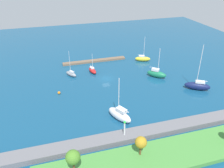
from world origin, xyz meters
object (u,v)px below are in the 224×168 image
park_tree_east (73,158)px  sailboat_white_outer_mooring (120,114)px  sailboat_red_west_end (92,70)px  sailboat_gray_lone_north (71,74)px  pier_dock (94,61)px  sailboat_green_off_beacon (157,74)px  sailboat_navy_lone_south (197,86)px  harbor_beacon (125,127)px  park_tree_west (141,143)px  sailboat_yellow_by_breakwater (143,59)px  mooring_buoy_orange (59,93)px

park_tree_east → sailboat_white_outer_mooring: 20.59m
sailboat_red_west_end → sailboat_gray_lone_north: bearing=-94.5°
pier_dock → sailboat_green_off_beacon: bearing=131.5°
pier_dock → sailboat_navy_lone_south: sailboat_navy_lone_south is taller
park_tree_east → sailboat_red_west_end: sailboat_red_west_end is taller
harbor_beacon → sailboat_navy_lone_south: sailboat_navy_lone_south is taller
harbor_beacon → park_tree_east: (12.43, 7.33, 1.52)m
park_tree_east → sailboat_red_west_end: 46.82m
park_tree_west → sailboat_gray_lone_north: bearing=-79.2°
sailboat_navy_lone_south → sailboat_yellow_by_breakwater: 27.58m
sailboat_navy_lone_south → mooring_buoy_orange: (42.09, -9.67, -0.94)m
sailboat_red_west_end → sailboat_gray_lone_north: 7.88m
park_tree_east → sailboat_gray_lone_north: bearing=-97.1°
harbor_beacon → sailboat_white_outer_mooring: bearing=-100.5°
pier_dock → park_tree_east: 56.93m
pier_dock → park_tree_west: (2.61, 53.33, 3.76)m
sailboat_green_off_beacon → sailboat_navy_lone_south: sailboat_navy_lone_south is taller
pier_dock → harbor_beacon: (3.83, 47.02, 3.15)m
sailboat_yellow_by_breakwater → sailboat_gray_lone_north: size_ratio=1.10×
park_tree_west → sailboat_navy_lone_south: size_ratio=0.30×
pier_dock → park_tree_west: 53.53m
sailboat_green_off_beacon → harbor_beacon: bearing=-83.8°
sailboat_white_outer_mooring → mooring_buoy_orange: sailboat_white_outer_mooring is taller
pier_dock → sailboat_gray_lone_north: size_ratio=2.72×
sailboat_navy_lone_south → sailboat_gray_lone_north: size_ratio=1.58×
sailboat_green_off_beacon → sailboat_red_west_end: sailboat_green_off_beacon is taller
sailboat_green_off_beacon → mooring_buoy_orange: sailboat_green_off_beacon is taller
sailboat_green_off_beacon → sailboat_gray_lone_north: 29.90m
sailboat_yellow_by_breakwater → harbor_beacon: bearing=-96.2°
mooring_buoy_orange → sailboat_green_off_beacon: bearing=-176.5°
park_tree_west → sailboat_white_outer_mooring: sailboat_white_outer_mooring is taller
sailboat_green_off_beacon → sailboat_yellow_by_breakwater: size_ratio=1.04×
harbor_beacon → mooring_buoy_orange: bearing=-63.9°
sailboat_navy_lone_south → sailboat_white_outer_mooring: 29.47m
sailboat_green_off_beacon → mooring_buoy_orange: (33.73, 2.07, -0.89)m
sailboat_white_outer_mooring → mooring_buoy_orange: bearing=11.5°
sailboat_green_off_beacon → sailboat_navy_lone_south: 14.41m
sailboat_red_west_end → mooring_buoy_orange: bearing=-57.6°
sailboat_red_west_end → mooring_buoy_orange: (13.18, 12.29, -0.41)m
harbor_beacon → sailboat_navy_lone_south: (-29.79, -15.40, -2.16)m
harbor_beacon → park_tree_west: size_ratio=0.84×
park_tree_west → sailboat_green_off_beacon: size_ratio=0.42×
park_tree_west → sailboat_red_west_end: size_ratio=0.60×
park_tree_west → sailboat_navy_lone_south: 35.98m
pier_dock → harbor_beacon: size_ratio=6.79×
sailboat_yellow_by_breakwater → sailboat_white_outer_mooring: size_ratio=0.88×
sailboat_red_west_end → sailboat_green_off_beacon: bearing=53.0°
sailboat_green_off_beacon → park_tree_west: bearing=-76.6°
park_tree_east → sailboat_yellow_by_breakwater: (-35.07, -49.37, -3.96)m
harbor_beacon → park_tree_east: 14.52m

